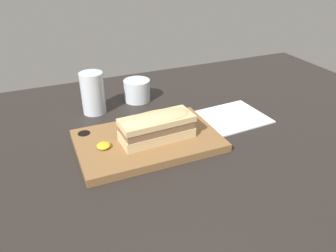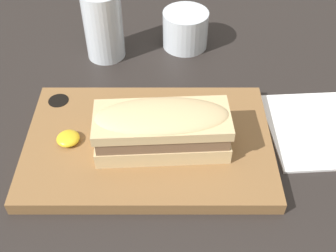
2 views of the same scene
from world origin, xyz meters
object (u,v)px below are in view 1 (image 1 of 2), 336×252
object	(u,v)px
serving_board	(147,141)
napkin	(232,117)
sandwich	(157,125)
water_glass	(93,96)
wine_glass	(137,91)

from	to	relation	value
serving_board	napkin	xyz separation A→B (cm)	(27.21, 3.72, -0.79)
sandwich	water_glass	size ratio (longest dim) A/B	1.49
serving_board	wine_glass	size ratio (longest dim) A/B	4.19
sandwich	wine_glass	xyz separation A→B (cm)	(3.95, 27.37, -2.59)
wine_glass	water_glass	bearing A→B (deg)	-167.72
sandwich	napkin	size ratio (longest dim) A/B	0.95
sandwich	water_glass	xyz separation A→B (cm)	(-10.35, 24.25, -0.30)
serving_board	water_glass	xyz separation A→B (cm)	(-8.31, 22.85, 4.31)
water_glass	wine_glass	world-z (taller)	water_glass
water_glass	wine_glass	distance (cm)	14.81
wine_glass	napkin	xyz separation A→B (cm)	(21.22, -22.24, -2.80)
water_glass	wine_glass	bearing A→B (deg)	12.28
serving_board	sandwich	bearing A→B (deg)	-34.56
sandwich	napkin	xyz separation A→B (cm)	(25.17, 5.12, -5.40)
water_glass	napkin	world-z (taller)	water_glass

